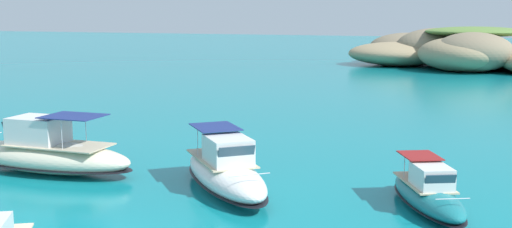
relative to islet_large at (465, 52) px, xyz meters
name	(u,v)px	position (x,y,z in m)	size (l,w,h in m)	color
islet_large	(465,52)	(0.00, 0.00, 0.00)	(26.94, 27.14, 5.93)	#756651
islet_small	(401,51)	(-9.76, 4.18, -0.35)	(15.04, 18.57, 4.78)	#9E8966
motorboat_white	(225,172)	(-5.78, -68.73, -1.48)	(7.47, 7.80, 2.61)	white
motorboat_cream	(47,154)	(-15.19, -69.28, -1.39)	(9.46, 3.32, 2.92)	beige
motorboat_teal	(428,194)	(2.87, -68.15, -1.69)	(4.52, 6.39, 1.96)	#19727A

